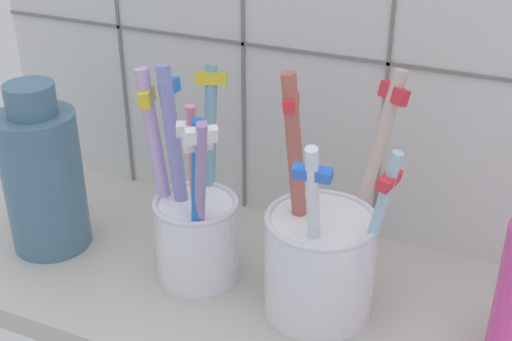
# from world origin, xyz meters

# --- Properties ---
(counter_slab) EXTENTS (0.64, 0.22, 0.02)m
(counter_slab) POSITION_xyz_m (0.00, 0.00, 0.01)
(counter_slab) COLOR #BCB7AD
(counter_slab) RESTS_ON ground
(tile_wall_back) EXTENTS (0.64, 0.02, 0.45)m
(tile_wall_back) POSITION_xyz_m (0.00, 0.12, 0.22)
(tile_wall_back) COLOR silver
(tile_wall_back) RESTS_ON ground
(toothbrush_cup_left) EXTENTS (0.09, 0.12, 0.18)m
(toothbrush_cup_left) POSITION_xyz_m (-0.05, -0.01, 0.07)
(toothbrush_cup_left) COLOR white
(toothbrush_cup_left) RESTS_ON counter_slab
(toothbrush_cup_right) EXTENTS (0.10, 0.11, 0.19)m
(toothbrush_cup_right) POSITION_xyz_m (0.05, -0.01, 0.07)
(toothbrush_cup_right) COLOR white
(toothbrush_cup_right) RESTS_ON counter_slab
(ceramic_vase) EXTENTS (0.07, 0.07, 0.15)m
(ceramic_vase) POSITION_xyz_m (-0.19, -0.02, 0.09)
(ceramic_vase) COLOR slate
(ceramic_vase) RESTS_ON counter_slab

